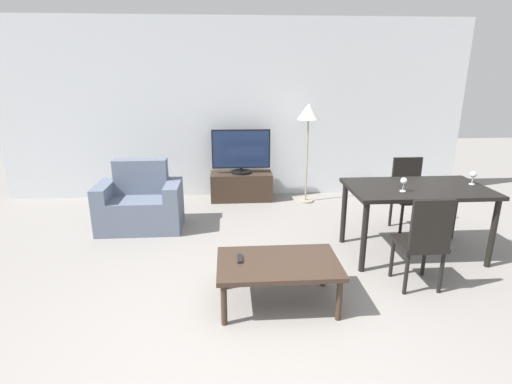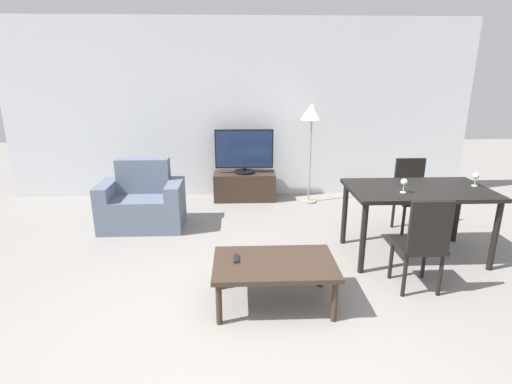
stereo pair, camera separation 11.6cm
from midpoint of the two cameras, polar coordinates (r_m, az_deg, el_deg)
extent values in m
plane|color=gray|center=(2.98, -0.15, -23.90)|extent=(18.00, 18.00, 0.00)
cube|color=silver|center=(6.27, -1.68, 11.60)|extent=(7.17, 0.06, 2.70)
cube|color=slate|center=(5.29, -15.28, -2.77)|extent=(0.67, 0.61, 0.42)
cube|color=slate|center=(5.36, -15.18, 2.31)|extent=(0.67, 0.20, 0.44)
cube|color=slate|center=(5.37, -19.78, -1.87)|extent=(0.18, 0.61, 0.60)
cube|color=slate|center=(5.18, -10.78, -1.82)|extent=(0.18, 0.61, 0.60)
cube|color=#38281E|center=(6.21, -1.13, 0.85)|extent=(0.94, 0.42, 0.43)
cylinder|color=black|center=(6.15, -1.14, 2.89)|extent=(0.31, 0.31, 0.03)
cylinder|color=black|center=(6.14, -1.14, 3.25)|extent=(0.04, 0.04, 0.05)
cube|color=black|center=(6.07, -1.16, 6.18)|extent=(0.88, 0.04, 0.59)
cube|color=#19284C|center=(6.05, -1.15, 6.14)|extent=(0.85, 0.01, 0.55)
cube|color=#38281E|center=(3.43, 3.64, -10.22)|extent=(1.03, 0.65, 0.04)
cylinder|color=#38281E|center=(3.29, -4.27, -15.66)|extent=(0.05, 0.05, 0.36)
cylinder|color=#38281E|center=(3.38, 12.16, -15.00)|extent=(0.05, 0.05, 0.36)
cylinder|color=#38281E|center=(3.75, -4.04, -11.17)|extent=(0.05, 0.05, 0.36)
cylinder|color=#38281E|center=(3.84, 10.16, -10.75)|extent=(0.05, 0.05, 0.36)
cube|color=black|center=(4.52, 22.90, 0.29)|extent=(1.45, 0.83, 0.04)
cylinder|color=black|center=(4.09, 15.84, -6.44)|extent=(0.06, 0.06, 0.73)
cylinder|color=black|center=(4.68, 31.58, -5.42)|extent=(0.06, 0.06, 0.73)
cylinder|color=black|center=(4.72, 13.23, -3.02)|extent=(0.06, 0.06, 0.73)
cylinder|color=black|center=(5.24, 27.40, -2.54)|extent=(0.06, 0.06, 0.73)
cube|color=black|center=(3.97, 22.86, -7.05)|extent=(0.40, 0.40, 0.04)
cylinder|color=black|center=(4.13, 19.52, -9.06)|extent=(0.04, 0.04, 0.40)
cylinder|color=black|center=(4.26, 23.61, -8.73)|extent=(0.04, 0.04, 0.40)
cylinder|color=black|center=(3.87, 21.28, -11.12)|extent=(0.04, 0.04, 0.40)
cylinder|color=black|center=(4.01, 25.60, -10.68)|extent=(0.04, 0.04, 0.40)
cube|color=black|center=(3.73, 24.46, -4.64)|extent=(0.37, 0.04, 0.47)
cube|color=black|center=(5.28, 22.09, -1.09)|extent=(0.40, 0.40, 0.04)
cylinder|color=black|center=(5.14, 20.89, -4.01)|extent=(0.04, 0.04, 0.40)
cylinder|color=black|center=(5.28, 24.13, -3.86)|extent=(0.04, 0.04, 0.40)
cylinder|color=black|center=(5.42, 19.59, -2.79)|extent=(0.04, 0.04, 0.40)
cylinder|color=black|center=(5.55, 22.70, -2.68)|extent=(0.04, 0.04, 0.40)
cube|color=black|center=(5.37, 21.61, 2.06)|extent=(0.37, 0.04, 0.47)
cylinder|color=gray|center=(6.21, 8.01, -1.28)|extent=(0.24, 0.24, 0.02)
cylinder|color=gray|center=(6.04, 8.26, 4.39)|extent=(0.02, 0.02, 1.23)
cone|color=white|center=(5.92, 8.56, 11.30)|extent=(0.32, 0.32, 0.23)
cube|color=black|center=(3.46, -1.87, -9.45)|extent=(0.04, 0.15, 0.02)
cylinder|color=silver|center=(4.28, 20.99, -0.04)|extent=(0.06, 0.06, 0.01)
cylinder|color=silver|center=(4.27, 21.05, 0.46)|extent=(0.01, 0.01, 0.07)
sphere|color=silver|center=(4.25, 21.15, 1.35)|extent=(0.07, 0.07, 0.07)
cylinder|color=silver|center=(4.85, 29.35, 0.79)|extent=(0.06, 0.06, 0.01)
cylinder|color=silver|center=(4.84, 29.41, 1.23)|extent=(0.01, 0.01, 0.07)
sphere|color=silver|center=(4.82, 29.53, 2.02)|extent=(0.07, 0.07, 0.07)
camera|label=1|loc=(0.06, -89.25, 0.23)|focal=28.00mm
camera|label=2|loc=(0.06, 90.75, -0.23)|focal=28.00mm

